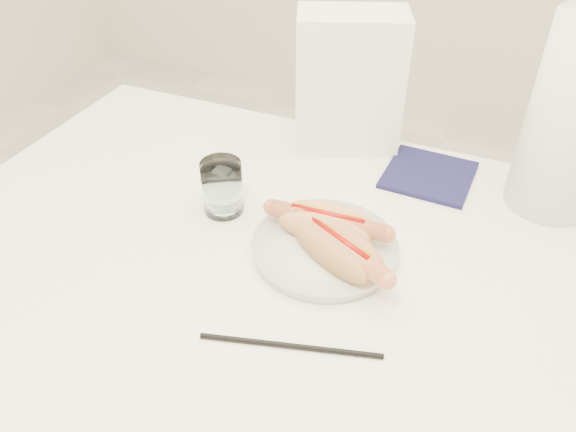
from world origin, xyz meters
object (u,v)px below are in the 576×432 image
at_px(plate, 324,249).
at_px(napkin_box, 349,83).
at_px(table, 299,293).
at_px(hotdog_right, 338,249).
at_px(paper_towel_roll, 575,119).
at_px(water_glass, 222,187).
at_px(hotdog_left, 327,224).

height_order(plate, napkin_box, napkin_box).
bearing_deg(table, hotdog_right, 11.19).
bearing_deg(plate, paper_towel_roll, 41.79).
bearing_deg(paper_towel_roll, water_glass, -154.79).
relative_size(plate, hotdog_right, 1.21).
relative_size(table, hotdog_right, 6.98).
height_order(hotdog_right, napkin_box, napkin_box).
distance_m(hotdog_right, water_glass, 0.22).
height_order(plate, hotdog_left, hotdog_left).
bearing_deg(plate, water_glass, 168.85).
distance_m(table, plate, 0.08).
xyz_separation_m(table, plate, (0.03, 0.04, 0.07)).
xyz_separation_m(napkin_box, paper_towel_roll, (0.37, -0.05, 0.03)).
relative_size(plate, water_glass, 2.31).
height_order(hotdog_left, paper_towel_roll, paper_towel_roll).
xyz_separation_m(table, napkin_box, (-0.05, 0.35, 0.19)).
bearing_deg(hotdog_left, paper_towel_roll, 37.11).
relative_size(table, paper_towel_roll, 3.88).
relative_size(napkin_box, paper_towel_roll, 0.81).
bearing_deg(paper_towel_roll, plate, -138.21).
relative_size(hotdog_right, paper_towel_roll, 0.56).
bearing_deg(table, paper_towel_roll, 43.10).
bearing_deg(water_glass, paper_towel_roll, 25.21).
height_order(hotdog_left, hotdog_right, hotdog_right).
distance_m(plate, hotdog_left, 0.04).
bearing_deg(table, hotdog_left, 69.64).
xyz_separation_m(plate, napkin_box, (-0.07, 0.31, 0.12)).
relative_size(hotdog_left, napkin_box, 0.70).
height_order(table, paper_towel_roll, paper_towel_roll).
xyz_separation_m(table, hotdog_left, (0.02, 0.06, 0.10)).
relative_size(hotdog_left, paper_towel_roll, 0.57).
xyz_separation_m(hotdog_right, napkin_box, (-0.10, 0.34, 0.09)).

